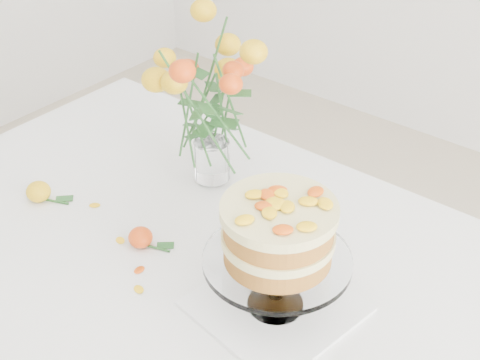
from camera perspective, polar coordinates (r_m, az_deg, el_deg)
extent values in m
cube|color=tan|center=(1.46, -3.99, -5.97)|extent=(1.40, 0.90, 0.04)
cylinder|color=tan|center=(2.25, -8.98, -2.02)|extent=(0.06, 0.06, 0.71)
cube|color=white|center=(1.45, -4.03, -5.28)|extent=(1.42, 0.92, 0.01)
cube|color=white|center=(1.80, 5.99, -0.51)|extent=(1.42, 0.01, 0.20)
cube|color=white|center=(1.98, -19.32, 0.97)|extent=(0.01, 0.92, 0.20)
cube|color=white|center=(1.29, 3.03, -10.72)|extent=(0.31, 0.31, 0.01)
cylinder|color=white|center=(1.24, 3.12, -8.52)|extent=(0.03, 0.03, 0.09)
cylinder|color=white|center=(1.21, 3.19, -6.81)|extent=(0.27, 0.27, 0.01)
cylinder|color=#9A5622|center=(1.20, 3.23, -5.90)|extent=(0.25, 0.25, 0.04)
cylinder|color=beige|center=(1.18, 3.28, -4.85)|extent=(0.26, 0.26, 0.02)
cylinder|color=#9A5622|center=(1.16, 3.32, -3.78)|extent=(0.25, 0.25, 0.04)
cylinder|color=beige|center=(1.14, 3.37, -2.63)|extent=(0.27, 0.27, 0.02)
cylinder|color=white|center=(1.63, -2.36, 0.15)|extent=(0.07, 0.07, 0.01)
cylinder|color=white|center=(1.60, -2.41, 1.74)|extent=(0.09, 0.09, 0.10)
ellipsoid|color=yellow|center=(1.61, -16.82, -0.95)|extent=(0.06, 0.06, 0.05)
cylinder|color=#275923|center=(1.61, -15.48, -1.80)|extent=(0.06, 0.03, 0.01)
ellipsoid|color=red|center=(1.43, -8.49, -4.86)|extent=(0.05, 0.05, 0.04)
cylinder|color=#275923|center=(1.43, -7.14, -5.81)|extent=(0.06, 0.02, 0.01)
ellipsoid|color=yellow|center=(1.46, -10.19, -5.11)|extent=(0.03, 0.02, 0.00)
ellipsoid|color=yellow|center=(1.38, -8.59, -7.61)|extent=(0.03, 0.02, 0.00)
ellipsoid|color=yellow|center=(1.34, -8.63, -9.22)|extent=(0.03, 0.02, 0.00)
ellipsoid|color=yellow|center=(1.57, -12.29, -2.13)|extent=(0.03, 0.02, 0.00)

